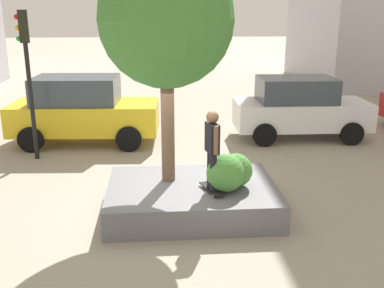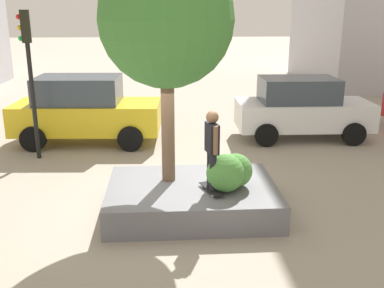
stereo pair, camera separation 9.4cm
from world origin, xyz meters
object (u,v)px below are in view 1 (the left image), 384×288
(traffic_light_median, at_px, (27,59))
(taxi_cab, at_px, (83,110))
(skateboarder, at_px, (212,144))
(police_car, at_px, (300,108))
(skateboard, at_px, (212,189))
(planter_ledge, at_px, (192,198))
(plaza_tree, at_px, (166,21))

(traffic_light_median, bearing_deg, taxi_cab, 53.40)
(taxi_cab, bearing_deg, skateboarder, -59.23)
(skateboarder, xyz_separation_m, taxi_cab, (-3.41, 5.73, -0.51))
(taxi_cab, relative_size, police_car, 1.07)
(skateboard, xyz_separation_m, police_car, (3.59, 5.76, 0.37))
(traffic_light_median, bearing_deg, police_car, 10.90)
(taxi_cab, bearing_deg, police_car, 0.24)
(skateboard, distance_m, skateboarder, 0.94)
(police_car, height_order, traffic_light_median, traffic_light_median)
(planter_ledge, height_order, plaza_tree, plaza_tree)
(plaza_tree, xyz_separation_m, skateboard, (0.85, -0.72, -3.27))
(planter_ledge, relative_size, skateboard, 4.28)
(taxi_cab, bearing_deg, skateboard, -59.23)
(plaza_tree, bearing_deg, skateboarder, -40.45)
(plaza_tree, xyz_separation_m, police_car, (4.44, 5.04, -2.90))
(skateboard, relative_size, taxi_cab, 0.18)
(planter_ledge, relative_size, taxi_cab, 0.76)
(police_car, bearing_deg, skateboarder, -121.94)
(plaza_tree, relative_size, traffic_light_median, 1.14)
(planter_ledge, height_order, taxi_cab, taxi_cab)
(planter_ledge, relative_size, traffic_light_median, 0.86)
(plaza_tree, xyz_separation_m, taxi_cab, (-2.57, 5.01, -2.84))
(planter_ledge, height_order, skateboard, skateboard)
(plaza_tree, height_order, taxi_cab, plaza_tree)
(planter_ledge, bearing_deg, taxi_cab, 119.67)
(planter_ledge, bearing_deg, skateboard, -46.49)
(taxi_cab, height_order, police_car, taxi_cab)
(skateboarder, distance_m, traffic_light_median, 6.32)
(police_car, relative_size, traffic_light_median, 1.06)
(plaza_tree, distance_m, police_car, 7.32)
(skateboarder, xyz_separation_m, police_car, (3.59, 5.76, -0.57))
(skateboarder, bearing_deg, traffic_light_median, 137.38)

